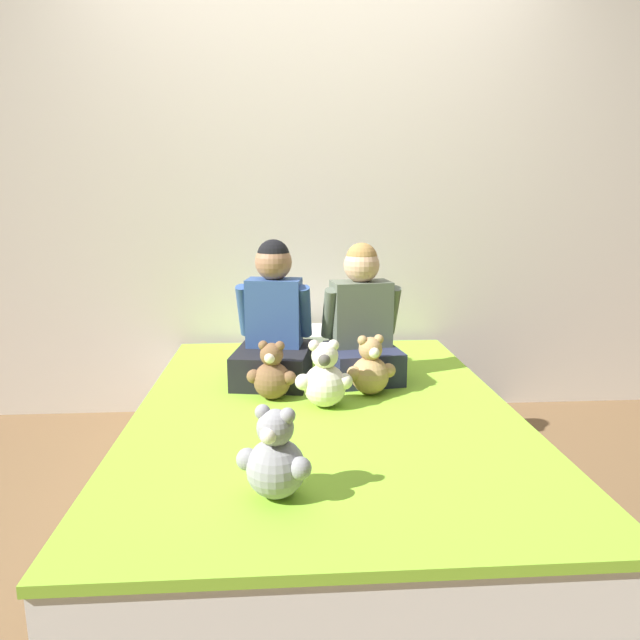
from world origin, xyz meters
name	(u,v)px	position (x,y,z in m)	size (l,w,h in m)	color
ground_plane	(325,503)	(0.00, 0.00, 0.00)	(14.00, 14.00, 0.00)	brown
wall_behind_bed	(310,189)	(0.00, 1.11, 1.25)	(8.00, 0.06, 2.50)	beige
bed	(325,456)	(0.00, 0.00, 0.21)	(1.44, 2.03, 0.41)	#473828
child_on_left	(273,327)	(-0.20, 0.36, 0.65)	(0.37, 0.42, 0.61)	black
child_on_right	(362,324)	(0.19, 0.36, 0.66)	(0.36, 0.36, 0.60)	#282D47
teddy_bear_held_by_left_child	(272,375)	(-0.20, 0.10, 0.51)	(0.20, 0.15, 0.24)	brown
teddy_bear_held_by_right_child	(370,369)	(0.19, 0.13, 0.52)	(0.20, 0.16, 0.25)	tan
teddy_bear_between_children	(324,379)	(0.00, 0.00, 0.52)	(0.22, 0.17, 0.26)	silver
teddy_bear_at_foot_of_bed	(275,459)	(-0.18, -0.67, 0.52)	(0.20, 0.16, 0.25)	#939399
pillow_at_headboard	(313,340)	(0.00, 0.83, 0.47)	(0.53, 0.32, 0.11)	silver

